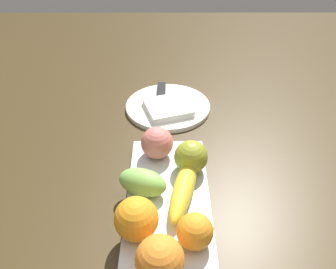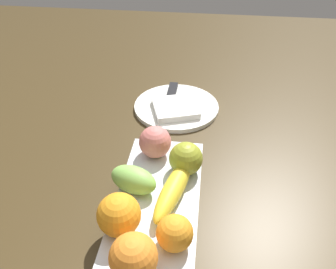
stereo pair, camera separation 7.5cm
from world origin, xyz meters
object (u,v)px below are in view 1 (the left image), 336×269
peach (157,143)px  dinner_plate (168,106)px  apple (191,157)px  banana (184,187)px  knife (161,95)px  orange_near_apple (136,219)px  folded_napkin (168,108)px  orange_near_banana (160,260)px  fruit_tray (168,212)px  grape_bunch (142,182)px  orange_center (195,231)px

peach → dinner_plate: 0.23m
apple → banana: (0.07, -0.02, -0.02)m
apple → knife: size_ratio=0.38×
apple → orange_near_apple: bearing=-32.1°
folded_napkin → orange_near_banana: bearing=-1.5°
fruit_tray → grape_bunch: bearing=-130.2°
orange_near_banana → banana: bearing=165.4°
orange_near_apple → folded_napkin: size_ratio=0.67×
grape_bunch → folded_napkin: size_ratio=0.85×
fruit_tray → folded_napkin: folded_napkin is taller
fruit_tray → apple: size_ratio=5.92×
peach → grape_bunch: size_ratio=0.74×
orange_near_apple → dinner_plate: orange_near_apple is taller
orange_center → dinner_plate: bearing=-174.4°
orange_near_apple → folded_napkin: (-0.39, 0.05, -0.04)m
fruit_tray → folded_napkin: 0.34m
apple → folded_napkin: 0.24m
dinner_plate → knife: 0.05m
fruit_tray → knife: 0.41m
orange_near_apple → fruit_tray: bearing=135.7°
fruit_tray → dinner_plate: (-0.37, 0.00, -0.00)m
orange_near_apple → dinner_plate: 0.43m
orange_near_banana → knife: 0.54m
orange_near_banana → grape_bunch: (-0.17, -0.04, -0.01)m
banana → orange_near_apple: size_ratio=2.38×
orange_near_apple → peach: bearing=171.8°
folded_napkin → orange_near_apple: bearing=-7.6°
peach → orange_near_banana: bearing=2.3°
apple → knife: bearing=-168.1°
grape_bunch → folded_napkin: 0.30m
orange_near_apple → knife: (-0.47, 0.03, -0.04)m
orange_near_apple → orange_near_banana: bearing=28.4°
banana → folded_napkin: size_ratio=1.60×
fruit_tray → orange_center: bearing=30.4°
orange_near_banana → folded_napkin: 0.47m
fruit_tray → orange_center: 0.09m
orange_near_apple → peach: 0.21m
banana → grape_bunch: bearing=-79.8°
knife → dinner_plate: bearing=24.1°
orange_near_apple → orange_center: orange_near_apple is taller
orange_near_apple → knife: size_ratio=0.42×
banana → grape_bunch: (-0.01, -0.08, 0.01)m
banana → orange_near_banana: bearing=-0.2°
apple → folded_napkin: bearing=-168.9°
apple → orange_near_banana: 0.24m
apple → dinner_plate: (-0.27, -0.05, -0.05)m
folded_napkin → fruit_tray: bearing=0.0°
banana → orange_center: bearing=21.2°
banana → knife: size_ratio=0.99×
grape_bunch → orange_near_apple: bearing=-2.5°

